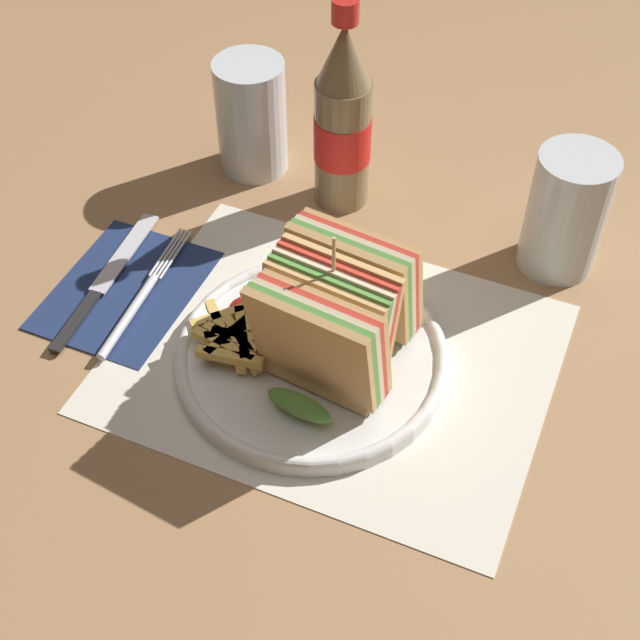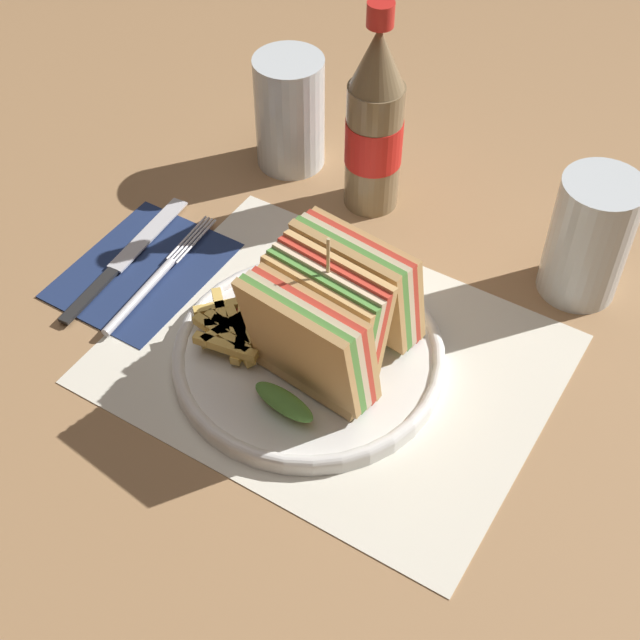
{
  "view_description": "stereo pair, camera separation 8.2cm",
  "coord_description": "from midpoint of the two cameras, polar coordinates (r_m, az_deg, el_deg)",
  "views": [
    {
      "loc": [
        0.24,
        -0.5,
        0.64
      ],
      "look_at": [
        0.02,
        0.01,
        0.04
      ],
      "focal_mm": 50.0,
      "sensor_mm": 36.0,
      "label": 1
    },
    {
      "loc": [
        0.31,
        -0.46,
        0.64
      ],
      "look_at": [
        0.02,
        0.01,
        0.04
      ],
      "focal_mm": 50.0,
      "sensor_mm": 36.0,
      "label": 2
    }
  ],
  "objects": [
    {
      "name": "placemat",
      "position": [
        0.84,
        3.48,
        -2.64
      ],
      "size": [
        0.4,
        0.31,
        0.0
      ],
      "color": "silver",
      "rests_on": "ground_plane"
    },
    {
      "name": "club_sandwich",
      "position": [
        0.77,
        3.62,
        -0.06
      ],
      "size": [
        0.12,
        0.17,
        0.15
      ],
      "color": "tan",
      "rests_on": "plate_main"
    },
    {
      "name": "fork",
      "position": [
        0.9,
        -8.26,
        2.18
      ],
      "size": [
        0.03,
        0.19,
        0.01
      ],
      "rotation": [
        0.0,
        0.0,
        0.07
      ],
      "color": "silver",
      "rests_on": "napkin"
    },
    {
      "name": "glass_far",
      "position": [
        1.03,
        0.39,
        12.67
      ],
      "size": [
        0.08,
        0.08,
        0.13
      ],
      "color": "silver",
      "rests_on": "ground_plane"
    },
    {
      "name": "ground_plane",
      "position": [
        0.85,
        1.37,
        -1.71
      ],
      "size": [
        4.0,
        4.0,
        0.0
      ],
      "primitive_type": "plane",
      "color": "#9E754C"
    },
    {
      "name": "coke_bottle_near",
      "position": [
        0.95,
        6.05,
        12.22
      ],
      "size": [
        0.06,
        0.06,
        0.24
      ],
      "color": "#7A6647",
      "rests_on": "ground_plane"
    },
    {
      "name": "glass_near",
      "position": [
        0.91,
        19.37,
        4.85
      ],
      "size": [
        0.08,
        0.08,
        0.13
      ],
      "color": "silver",
      "rests_on": "ground_plane"
    },
    {
      "name": "knife",
      "position": [
        0.94,
        -10.0,
        3.74
      ],
      "size": [
        0.03,
        0.21,
        0.0
      ],
      "rotation": [
        0.0,
        0.0,
        0.07
      ],
      "color": "black",
      "rests_on": "napkin"
    },
    {
      "name": "ketchup_blob",
      "position": [
        0.85,
        -1.24,
        0.83
      ],
      "size": [
        0.05,
        0.04,
        0.02
      ],
      "color": "maroon",
      "rests_on": "plate_main"
    },
    {
      "name": "plate_main",
      "position": [
        0.83,
        2.1,
        -2.41
      ],
      "size": [
        0.25,
        0.25,
        0.02
      ],
      "color": "white",
      "rests_on": "ground_plane"
    },
    {
      "name": "napkin",
      "position": [
        0.93,
        -8.75,
        3.14
      ],
      "size": [
        0.13,
        0.17,
        0.0
      ],
      "color": "navy",
      "rests_on": "ground_plane"
    },
    {
      "name": "fries_pile",
      "position": [
        0.82,
        -2.73,
        -0.69
      ],
      "size": [
        0.08,
        0.08,
        0.02
      ],
      "color": "#E0B756",
      "rests_on": "plate_main"
    }
  ]
}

